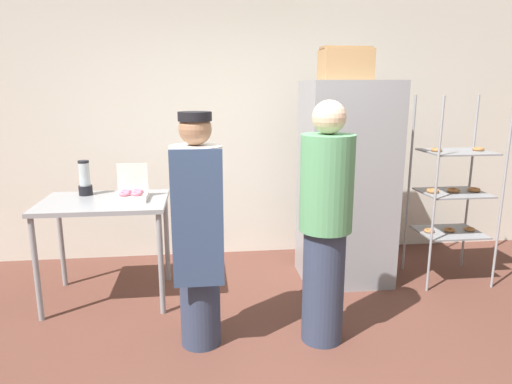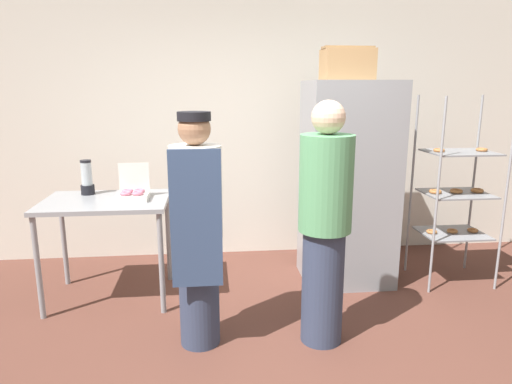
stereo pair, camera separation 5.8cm
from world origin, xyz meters
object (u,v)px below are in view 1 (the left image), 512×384
(person_baker, at_px, (198,229))
(donut_box, at_px, (132,194))
(baking_rack, at_px, (453,193))
(cardboard_storage_box, at_px, (345,64))
(person_customer, at_px, (325,224))
(blender_pitcher, at_px, (85,180))
(refrigerator, at_px, (347,184))

(person_baker, bearing_deg, donut_box, 124.58)
(baking_rack, xyz_separation_m, cardboard_storage_box, (-1.04, 0.09, 1.14))
(donut_box, height_order, person_customer, person_customer)
(donut_box, xyz_separation_m, person_customer, (1.41, -0.84, -0.05))
(donut_box, xyz_separation_m, person_baker, (0.54, -0.79, -0.07))
(cardboard_storage_box, bearing_deg, person_baker, -143.18)
(person_customer, bearing_deg, person_baker, 176.66)
(blender_pitcher, relative_size, cardboard_storage_box, 0.70)
(refrigerator, xyz_separation_m, baking_rack, (0.97, -0.12, -0.08))
(cardboard_storage_box, bearing_deg, baking_rack, -5.00)
(refrigerator, relative_size, donut_box, 6.39)
(donut_box, height_order, cardboard_storage_box, cardboard_storage_box)
(refrigerator, relative_size, person_customer, 1.08)
(refrigerator, xyz_separation_m, blender_pitcher, (-2.31, 0.03, 0.09))
(baking_rack, distance_m, cardboard_storage_box, 1.54)
(blender_pitcher, relative_size, person_customer, 0.18)
(donut_box, bearing_deg, person_customer, -30.80)
(cardboard_storage_box, bearing_deg, donut_box, -174.76)
(baking_rack, relative_size, blender_pitcher, 5.71)
(person_customer, bearing_deg, cardboard_storage_box, 67.70)
(baking_rack, xyz_separation_m, donut_box, (-2.87, -0.08, 0.08))
(blender_pitcher, bearing_deg, person_customer, -30.35)
(donut_box, bearing_deg, baking_rack, 1.52)
(baking_rack, xyz_separation_m, blender_pitcher, (-3.29, 0.15, 0.17))
(person_customer, bearing_deg, baking_rack, 32.19)
(donut_box, bearing_deg, cardboard_storage_box, 5.24)
(refrigerator, distance_m, baking_rack, 0.99)
(refrigerator, bearing_deg, donut_box, -174.03)
(refrigerator, relative_size, baking_rack, 1.07)
(baking_rack, relative_size, person_baker, 1.05)
(donut_box, relative_size, person_customer, 0.17)
(baking_rack, relative_size, person_customer, 1.01)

